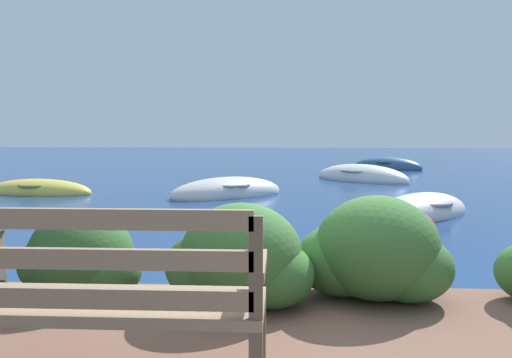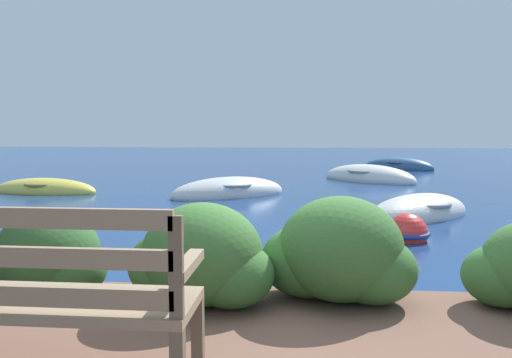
{
  "view_description": "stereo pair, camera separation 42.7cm",
  "coord_description": "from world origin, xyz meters",
  "views": [
    {
      "loc": [
        -0.16,
        -3.96,
        1.48
      ],
      "look_at": [
        -0.67,
        6.31,
        0.48
      ],
      "focal_mm": 35.0,
      "sensor_mm": 36.0,
      "label": 1
    },
    {
      "loc": [
        0.27,
        -3.93,
        1.48
      ],
      "look_at": [
        -0.67,
        6.31,
        0.48
      ],
      "focal_mm": 35.0,
      "sensor_mm": 36.0,
      "label": 2
    }
  ],
  "objects": [
    {
      "name": "mooring_buoy",
      "position": [
        1.69,
        2.86,
        0.1
      ],
      "size": [
        0.6,
        0.6,
        0.55
      ],
      "color": "red",
      "rests_on": "ground_plane"
    },
    {
      "name": "hedge_clump_centre",
      "position": [
        -0.46,
        -0.44,
        0.54
      ],
      "size": [
        1.09,
        0.79,
        0.74
      ],
      "color": "#38662D",
      "rests_on": "patio_terrace"
    },
    {
      "name": "ground_plane",
      "position": [
        0.0,
        0.0,
        0.0
      ],
      "size": [
        80.0,
        80.0,
        0.0
      ],
      "color": "navy"
    },
    {
      "name": "hedge_clump_left",
      "position": [
        -1.68,
        -0.34,
        0.51
      ],
      "size": [
        0.98,
        0.7,
        0.66
      ],
      "color": "#2D5628",
      "rests_on": "patio_terrace"
    },
    {
      "name": "rowboat_far",
      "position": [
        -5.85,
        7.4,
        0.05
      ],
      "size": [
        2.7,
        1.18,
        0.62
      ],
      "rotation": [
        0.0,
        0.0,
        6.18
      ],
      "color": "#DBC64C",
      "rests_on": "ground_plane"
    },
    {
      "name": "rowboat_distant",
      "position": [
        3.95,
        15.49,
        0.07
      ],
      "size": [
        2.84,
        2.2,
        0.8
      ],
      "rotation": [
        0.0,
        0.0,
        5.77
      ],
      "color": "#2D517A",
      "rests_on": "ground_plane"
    },
    {
      "name": "rowboat_nearest",
      "position": [
        2.29,
        4.77,
        0.06
      ],
      "size": [
        2.45,
        2.38,
        0.7
      ],
      "rotation": [
        0.0,
        0.0,
        3.89
      ],
      "color": "silver",
      "rests_on": "ground_plane"
    },
    {
      "name": "rowboat_mid",
      "position": [
        -1.37,
        7.22,
        0.07
      ],
      "size": [
        2.92,
        2.55,
        0.76
      ],
      "rotation": [
        0.0,
        0.0,
        3.77
      ],
      "color": "silver",
      "rests_on": "ground_plane"
    },
    {
      "name": "hedge_clump_right",
      "position": [
        0.54,
        -0.27,
        0.56
      ],
      "size": [
        1.15,
        0.83,
        0.78
      ],
      "color": "#38662D",
      "rests_on": "patio_terrace"
    },
    {
      "name": "park_bench",
      "position": [
        -0.99,
        -1.73,
        0.7
      ],
      "size": [
        1.53,
        0.48,
        0.93
      ],
      "rotation": [
        0.0,
        0.0,
        -0.06
      ],
      "color": "brown",
      "rests_on": "patio_terrace"
    },
    {
      "name": "rowboat_outer",
      "position": [
        2.25,
        11.01,
        0.07
      ],
      "size": [
        3.12,
        3.08,
        0.84
      ],
      "rotation": [
        0.0,
        0.0,
        5.51
      ],
      "color": "silver",
      "rests_on": "ground_plane"
    }
  ]
}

